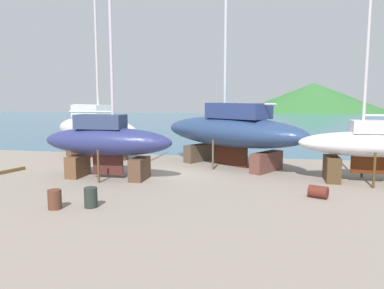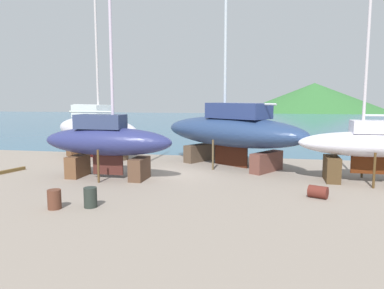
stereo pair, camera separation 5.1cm
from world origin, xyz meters
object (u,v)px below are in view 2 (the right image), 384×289
sailboat_large_starboard (107,142)px  barrel_rust_mid (54,199)px  barrel_blue_faded (90,197)px  sailboat_mid_port (232,130)px  barrel_tar_black (318,192)px  sailboat_small_center (370,146)px  sailboat_far_slipway (95,128)px

sailboat_large_starboard → barrel_rust_mid: sailboat_large_starboard is taller
barrel_blue_faded → barrel_rust_mid: barrel_blue_faded is taller
sailboat_mid_port → barrel_blue_faded: size_ratio=22.73×
barrel_tar_black → sailboat_mid_port: bearing=122.4°
barrel_blue_faded → barrel_tar_black: (9.15, 3.15, -0.13)m
barrel_tar_black → sailboat_small_center: bearing=50.3°
barrel_tar_black → sailboat_far_slipway: bearing=150.2°
barrel_blue_faded → barrel_tar_black: 9.68m
sailboat_small_center → barrel_tar_black: 4.92m
sailboat_small_center → sailboat_far_slipway: (-17.30, 4.66, 0.22)m
sailboat_far_slipway → barrel_tar_black: 16.64m
barrel_tar_black → barrel_rust_mid: bearing=-160.9°
sailboat_mid_port → barrel_tar_black: sailboat_mid_port is taller
sailboat_mid_port → barrel_blue_faded: (-4.78, -10.04, -1.90)m
sailboat_far_slipway → sailboat_large_starboard: 7.18m
sailboat_far_slipway → barrel_rust_mid: bearing=-43.6°
sailboat_small_center → sailboat_mid_port: sailboat_mid_port is taller
barrel_rust_mid → sailboat_mid_port: bearing=60.0°
barrel_blue_faded → sailboat_small_center: bearing=29.0°
sailboat_small_center → barrel_rust_mid: 15.29m
sailboat_large_starboard → sailboat_mid_port: (6.33, 4.85, 0.30)m
barrel_blue_faded → barrel_rust_mid: size_ratio=1.05×
sailboat_small_center → barrel_blue_faded: 13.94m
sailboat_far_slipway → barrel_blue_faded: (5.19, -11.38, -1.74)m
barrel_rust_mid → barrel_blue_faded: bearing=20.0°
sailboat_small_center → sailboat_far_slipway: bearing=-13.4°
sailboat_mid_port → barrel_blue_faded: bearing=97.2°
sailboat_small_center → barrel_tar_black: (-2.96, -3.57, -1.66)m
sailboat_small_center → barrel_blue_faded: bearing=30.7°
barrel_tar_black → barrel_blue_faded: bearing=-161.0°
sailboat_small_center → sailboat_large_starboard: sailboat_large_starboard is taller
sailboat_small_center → barrel_blue_faded: (-12.11, -6.72, -1.53)m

